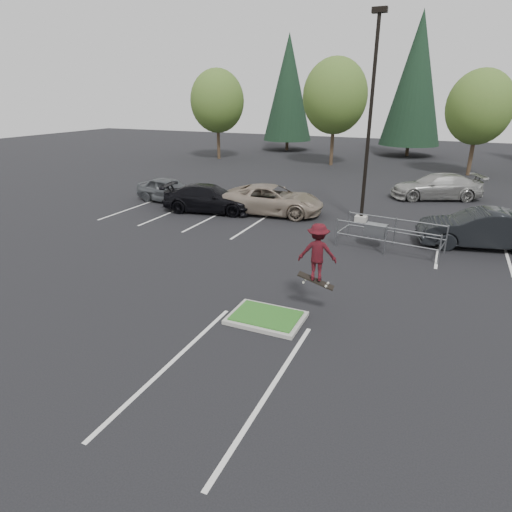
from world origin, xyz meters
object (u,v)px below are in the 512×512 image
at_px(decid_b, 335,99).
at_px(car_r_charc, 480,229).
at_px(car_l_black, 209,198).
at_px(car_far_silver, 438,187).
at_px(decid_a, 217,103).
at_px(light_pole, 369,133).
at_px(decid_c, 479,110).
at_px(conif_b, 416,80).
at_px(cart_corral, 379,231).
at_px(conif_a, 288,88).
at_px(car_l_grey, 168,190).
at_px(skateboarder, 317,253).
at_px(car_l_tan, 271,200).

xyz_separation_m(decid_b, car_r_charc, (12.08, -20.60, -5.19)).
relative_size(car_l_black, car_far_silver, 0.96).
height_order(car_l_black, car_r_charc, car_r_charc).
bearing_deg(car_r_charc, decid_a, -142.56).
xyz_separation_m(light_pole, decid_c, (5.49, 17.83, 0.69)).
distance_m(conif_b, car_l_black, 31.86).
bearing_deg(car_l_black, cart_corral, -113.42).
distance_m(conif_a, conif_b, 14.03).
xyz_separation_m(conif_a, car_l_black, (6.00, -29.51, -6.32)).
bearing_deg(decid_b, decid_c, -3.34).
relative_size(decid_a, car_r_charc, 1.73).
relative_size(decid_a, car_l_black, 1.66).
bearing_deg(light_pole, car_l_black, -169.90).
bearing_deg(decid_a, conif_a, 68.09).
bearing_deg(decid_b, cart_corral, -70.36).
relative_size(decid_a, decid_b, 0.92).
height_order(light_pole, decid_a, light_pole).
bearing_deg(decid_c, light_pole, -107.11).
bearing_deg(decid_b, car_l_grey, -106.09).
xyz_separation_m(decid_a, cart_corral, (20.02, -21.96, -4.80)).
bearing_deg(decid_b, skateboarder, -76.28).
bearing_deg(conif_a, decid_b, -49.83).
xyz_separation_m(conif_b, skateboarder, (1.20, -39.50, -5.84)).
distance_m(conif_a, cart_corral, 36.27).
bearing_deg(conif_b, cart_corral, -86.46).
bearing_deg(car_far_silver, car_l_black, -76.04).
relative_size(decid_b, car_r_charc, 1.87).
bearing_deg(decid_b, light_pole, -70.65).
distance_m(decid_b, conif_a, 12.43).
bearing_deg(cart_corral, car_l_tan, 160.17).
bearing_deg(decid_a, decid_c, -0.48).
distance_m(decid_c, car_l_grey, 25.73).
bearing_deg(decid_a, light_pole, -44.25).
bearing_deg(cart_corral, car_l_black, 174.40).
distance_m(skateboarder, car_far_silver, 18.55).
relative_size(car_l_tan, car_l_black, 1.08).
relative_size(car_l_black, car_r_charc, 1.04).
bearing_deg(car_r_charc, car_l_black, -104.96).
xyz_separation_m(conif_b, car_far_silver, (3.97, -21.20, -7.03)).
xyz_separation_m(car_l_grey, car_r_charc, (17.57, -1.57, 0.09)).
bearing_deg(conif_a, cart_corral, -63.38).
bearing_deg(skateboarder, car_l_grey, -52.00).
relative_size(decid_b, car_far_silver, 1.72).
distance_m(conif_b, car_far_silver, 22.68).
bearing_deg(car_l_black, decid_b, -15.51).
bearing_deg(car_far_silver, decid_c, 146.75).
xyz_separation_m(decid_c, skateboarder, (-4.79, -28.83, -3.24)).
bearing_deg(decid_a, car_l_grey, -70.65).
distance_m(car_l_tan, car_far_silver, 11.52).
bearing_deg(light_pole, decid_c, 72.89).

